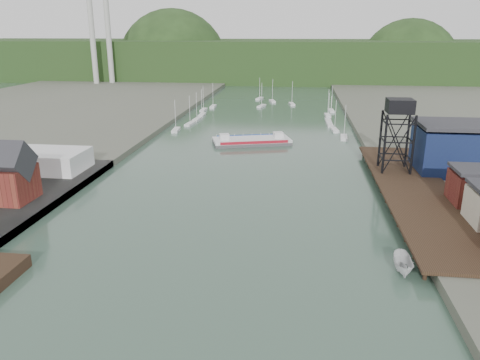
# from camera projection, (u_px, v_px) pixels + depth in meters

# --- Properties ---
(ground) EXTENTS (600.00, 600.00, 0.00)m
(ground) POSITION_uv_depth(u_px,v_px,m) (180.00, 313.00, 55.77)
(ground) COLOR #2C4538
(ground) RESTS_ON ground
(east_pier) EXTENTS (14.00, 70.00, 2.45)m
(east_pier) POSITION_uv_depth(u_px,v_px,m) (416.00, 190.00, 93.35)
(east_pier) COLOR black
(east_pier) RESTS_ON ground
(white_shed) EXTENTS (18.00, 12.00, 4.50)m
(white_shed) POSITION_uv_depth(u_px,v_px,m) (46.00, 160.00, 107.07)
(white_shed) COLOR silver
(white_shed) RESTS_ON west_quay
(lift_tower) EXTENTS (6.50, 6.50, 16.00)m
(lift_tower) POSITION_uv_depth(u_px,v_px,m) (400.00, 110.00, 101.69)
(lift_tower) COLOR black
(lift_tower) RESTS_ON east_pier
(blue_shed) EXTENTS (20.50, 14.50, 11.30)m
(blue_shed) POSITION_uv_depth(u_px,v_px,m) (463.00, 149.00, 104.41)
(blue_shed) COLOR #0C0F37
(blue_shed) RESTS_ON east_land
(marina_sailboats) EXTENTS (57.71, 92.65, 0.90)m
(marina_sailboats) POSITION_uv_depth(u_px,v_px,m) (265.00, 114.00, 186.53)
(marina_sailboats) COLOR silver
(marina_sailboats) RESTS_ON ground
(smokestacks) EXTENTS (11.20, 8.20, 60.00)m
(smokestacks) POSITION_uv_depth(u_px,v_px,m) (100.00, 35.00, 278.97)
(smokestacks) COLOR #AFAFAA
(smokestacks) RESTS_ON ground
(distant_hills) EXTENTS (500.00, 120.00, 80.00)m
(distant_hills) POSITION_uv_depth(u_px,v_px,m) (276.00, 63.00, 337.93)
(distant_hills) COLOR #1D3216
(distant_hills) RESTS_ON ground
(chain_ferry) EXTENTS (24.32, 15.11, 3.27)m
(chain_ferry) POSITION_uv_depth(u_px,v_px,m) (252.00, 141.00, 139.21)
(chain_ferry) COLOR #49494B
(chain_ferry) RESTS_ON ground
(motorboat) EXTENTS (2.78, 6.60, 2.50)m
(motorboat) POSITION_uv_depth(u_px,v_px,m) (403.00, 265.00, 64.70)
(motorboat) COLOR silver
(motorboat) RESTS_ON ground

